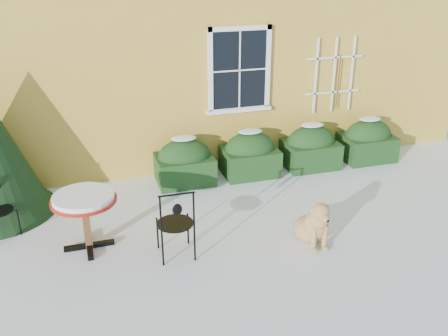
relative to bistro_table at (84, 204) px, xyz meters
name	(u,v)px	position (x,y,z in m)	size (l,w,h in m)	color
ground	(244,250)	(2.17, -0.74, -0.73)	(80.00, 80.00, 0.00)	white
hedge_row	(281,151)	(3.82, 1.81, -0.32)	(4.95, 0.80, 0.91)	black
bistro_table	(84,204)	(0.00, 0.00, 0.00)	(0.94, 0.94, 0.87)	black
patio_chair_near	(176,223)	(1.20, -0.60, -0.18)	(0.52, 0.52, 1.09)	black
dog	(314,225)	(3.23, -0.86, -0.42)	(0.51, 0.86, 0.77)	tan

